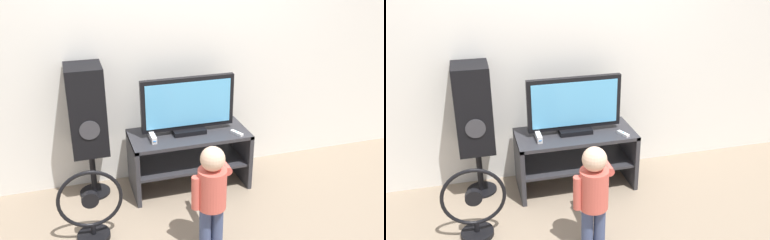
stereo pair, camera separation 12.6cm
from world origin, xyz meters
TOP-DOWN VIEW (x-y plane):
  - ground_plane at (0.00, 0.00)m, footprint 16.00×16.00m
  - wall_back at (0.00, 0.57)m, footprint 10.00×0.06m
  - tv_stand at (0.00, 0.24)m, footprint 1.04×0.49m
  - television at (0.00, 0.27)m, footprint 0.82×0.20m
  - game_console at (-0.34, 0.20)m, footprint 0.04×0.19m
  - remote_primary at (0.39, 0.09)m, footprint 0.08×0.13m
  - child at (-0.08, -0.60)m, footprint 0.31×0.46m
  - speaker_tower at (-0.84, 0.35)m, footprint 0.29×0.34m
  - floor_fan at (-0.91, -0.28)m, footprint 0.48×0.25m

SIDE VIEW (x-z plane):
  - ground_plane at x=0.00m, z-range 0.00..0.00m
  - floor_fan at x=-0.91m, z-range -0.03..0.55m
  - tv_stand at x=0.00m, z-range 0.08..0.61m
  - child at x=-0.08m, z-range 0.07..0.88m
  - remote_primary at x=0.39m, z-range 0.52..0.55m
  - game_console at x=-0.34m, z-range 0.52..0.58m
  - television at x=0.00m, z-range 0.52..1.02m
  - speaker_tower at x=-0.84m, z-range 0.19..1.37m
  - wall_back at x=0.00m, z-range 0.00..2.60m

